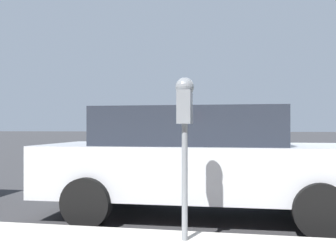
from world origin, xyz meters
TOP-DOWN VIEW (x-y plane):
  - ground_plane at (0.00, 0.00)m, footprint 220.00×220.00m
  - parking_meter at (-2.55, 0.44)m, footprint 0.21×0.19m
  - car_silver at (-0.88, 0.45)m, footprint 2.08×4.57m

SIDE VIEW (x-z plane):
  - ground_plane at x=0.00m, z-range 0.00..0.00m
  - car_silver at x=-0.88m, z-range 0.04..1.59m
  - parking_meter at x=-2.55m, z-range 0.56..2.21m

